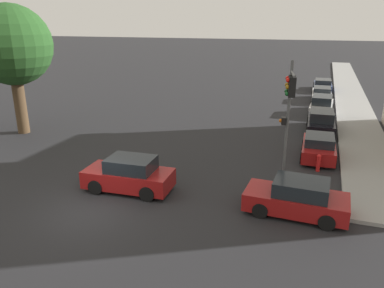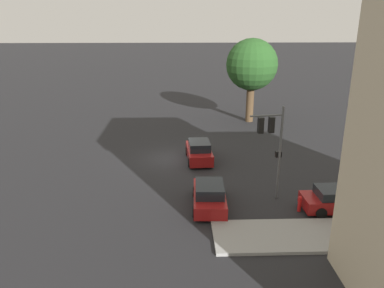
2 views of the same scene
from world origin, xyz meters
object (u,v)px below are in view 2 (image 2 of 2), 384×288
at_px(parked_car_0, 336,200).
at_px(fire_hydrant, 300,203).
at_px(crossing_car_0, 199,151).
at_px(traffic_signal, 271,136).
at_px(crossing_car_1, 209,196).
at_px(street_tree, 252,65).

xyz_separation_m(parked_car_0, fire_hydrant, (0.05, -2.06, -0.16)).
bearing_deg(crossing_car_0, traffic_signal, -153.04).
xyz_separation_m(traffic_signal, parked_car_0, (1.56, 3.52, -3.30)).
distance_m(crossing_car_0, crossing_car_1, 7.39).
distance_m(traffic_signal, parked_car_0, 5.07).
relative_size(traffic_signal, parked_car_0, 1.47).
height_order(parked_car_0, fire_hydrant, parked_car_0).
bearing_deg(street_tree, crossing_car_1, -16.82).
height_order(traffic_signal, crossing_car_0, traffic_signal).
bearing_deg(parked_car_0, fire_hydrant, -179.86).
xyz_separation_m(traffic_signal, crossing_car_1, (0.90, -3.55, -3.26)).
bearing_deg(traffic_signal, crossing_car_1, 96.01).
bearing_deg(crossing_car_1, fire_hydrant, -95.86).
bearing_deg(traffic_signal, street_tree, -14.96).
bearing_deg(fire_hydrant, crossing_car_0, -147.25).
relative_size(street_tree, fire_hydrant, 9.25).
height_order(street_tree, crossing_car_0, street_tree).
relative_size(traffic_signal, crossing_car_0, 1.39).
distance_m(traffic_signal, fire_hydrant, 4.08).
height_order(crossing_car_1, parked_car_0, crossing_car_1).
relative_size(traffic_signal, crossing_car_1, 1.39).
height_order(traffic_signal, fire_hydrant, traffic_signal).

